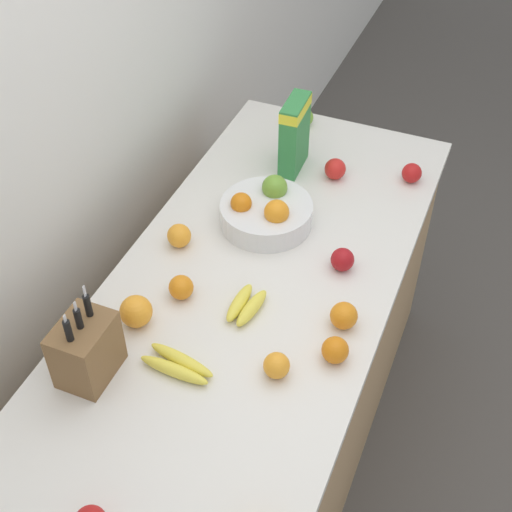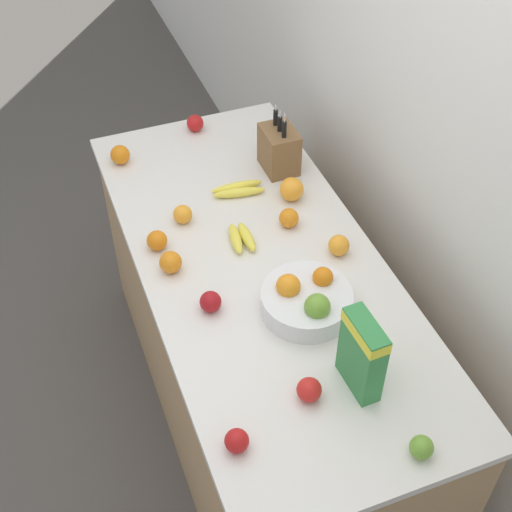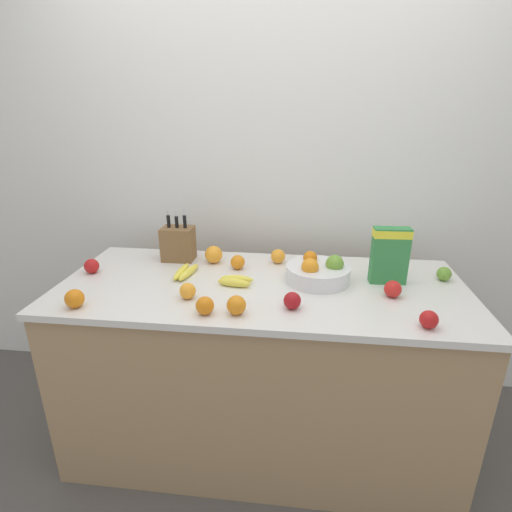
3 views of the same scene
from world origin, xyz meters
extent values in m
plane|color=#514C47|center=(0.00, 0.00, 0.00)|extent=(14.00, 14.00, 0.00)
cube|color=silver|center=(0.00, 0.62, 1.30)|extent=(9.00, 0.06, 2.60)
cube|color=tan|center=(0.00, 0.00, 0.43)|extent=(1.81, 0.77, 0.86)
cube|color=silver|center=(0.00, 0.00, 0.88)|extent=(1.84, 0.80, 0.03)
cube|color=brown|center=(-0.47, 0.26, 0.98)|extent=(0.16, 0.12, 0.17)
cylinder|color=black|center=(-0.51, 0.26, 1.10)|extent=(0.02, 0.02, 0.06)
cube|color=silver|center=(-0.51, 0.26, 1.14)|extent=(0.01, 0.00, 0.02)
cylinder|color=black|center=(-0.47, 0.26, 1.10)|extent=(0.02, 0.02, 0.06)
cube|color=silver|center=(-0.47, 0.26, 1.14)|extent=(0.01, 0.00, 0.03)
cylinder|color=black|center=(-0.42, 0.26, 1.10)|extent=(0.02, 0.02, 0.07)
cube|color=silver|center=(-0.42, 0.26, 1.15)|extent=(0.01, 0.00, 0.03)
cube|color=#338442|center=(0.57, 0.09, 1.02)|extent=(0.16, 0.07, 0.26)
cube|color=yellow|center=(0.57, 0.09, 1.13)|extent=(0.17, 0.07, 0.04)
cylinder|color=silver|center=(0.25, 0.06, 0.93)|extent=(0.29, 0.29, 0.07)
sphere|color=#6B9E33|center=(0.33, 0.06, 0.98)|extent=(0.08, 0.08, 0.08)
sphere|color=orange|center=(0.22, 0.13, 0.98)|extent=(0.07, 0.07, 0.07)
sphere|color=orange|center=(0.21, 0.01, 0.98)|extent=(0.08, 0.08, 0.08)
ellipsoid|color=yellow|center=(-0.11, -0.01, 0.91)|extent=(0.15, 0.04, 0.04)
ellipsoid|color=yellow|center=(-0.12, -0.04, 0.91)|extent=(0.16, 0.06, 0.04)
ellipsoid|color=yellow|center=(-0.36, 0.05, 0.91)|extent=(0.07, 0.20, 0.03)
ellipsoid|color=yellow|center=(-0.39, 0.06, 0.91)|extent=(0.04, 0.20, 0.03)
sphere|color=#6B9E33|center=(0.83, 0.14, 0.93)|extent=(0.07, 0.07, 0.07)
sphere|color=red|center=(0.56, -0.07, 0.93)|extent=(0.07, 0.07, 0.07)
sphere|color=red|center=(-0.83, 0.03, 0.93)|extent=(0.07, 0.07, 0.07)
sphere|color=#A31419|center=(0.14, -0.22, 0.93)|extent=(0.07, 0.07, 0.07)
sphere|color=red|center=(0.64, -0.31, 0.93)|extent=(0.07, 0.07, 0.07)
sphere|color=orange|center=(0.06, 0.27, 0.93)|extent=(0.07, 0.07, 0.07)
sphere|color=orange|center=(-0.14, 0.16, 0.93)|extent=(0.07, 0.07, 0.07)
sphere|color=orange|center=(-0.72, -0.31, 0.93)|extent=(0.08, 0.08, 0.08)
sphere|color=orange|center=(-0.27, 0.23, 0.94)|extent=(0.09, 0.09, 0.09)
sphere|color=orange|center=(-0.19, -0.31, 0.93)|extent=(0.07, 0.07, 0.07)
sphere|color=orange|center=(-0.07, -0.29, 0.93)|extent=(0.08, 0.08, 0.08)
sphere|color=orange|center=(-0.29, -0.18, 0.93)|extent=(0.07, 0.07, 0.07)
camera|label=1|loc=(-1.35, -0.56, 2.37)|focal=50.00mm
camera|label=2|loc=(1.61, -0.62, 2.60)|focal=50.00mm
camera|label=3|loc=(0.17, -1.65, 1.65)|focal=28.00mm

